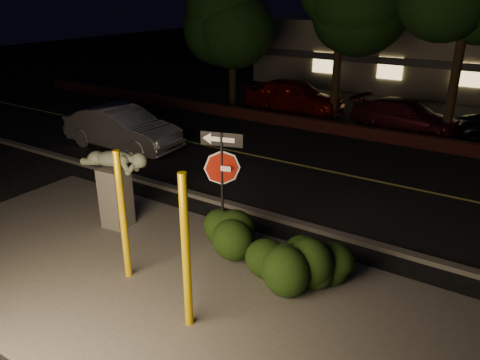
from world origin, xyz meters
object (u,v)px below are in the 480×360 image
object	(u,v)px
yellow_pole_right	(186,254)
signpost	(222,168)
silver_sedan	(122,128)
parked_car_darkred	(406,116)
yellow_pole_left	(123,217)
sculpture	(115,179)
parked_car_red	(295,96)

from	to	relation	value
yellow_pole_right	signpost	bearing A→B (deg)	112.05
silver_sedan	parked_car_darkred	xyz separation A→B (m)	(8.54, 8.16, -0.11)
yellow_pole_right	signpost	size ratio (longest dim) A/B	1.05
signpost	parked_car_darkred	distance (m)	12.40
yellow_pole_left	sculpture	bearing A→B (deg)	140.74
sculpture	parked_car_darkred	world-z (taller)	sculpture
yellow_pole_right	silver_sedan	distance (m)	10.93
yellow_pole_left	sculpture	xyz separation A→B (m)	(-1.87, 1.53, -0.10)
yellow_pole_right	parked_car_red	bearing A→B (deg)	110.09
yellow_pole_right	sculpture	distance (m)	4.44
sculpture	silver_sedan	xyz separation A→B (m)	(-4.66, 4.67, -0.52)
yellow_pole_right	parked_car_darkred	size ratio (longest dim) A/B	0.64
sculpture	yellow_pole_left	bearing A→B (deg)	-44.95
signpost	silver_sedan	distance (m)	8.70
yellow_pole_right	silver_sedan	world-z (taller)	yellow_pole_right
yellow_pole_right	parked_car_darkred	world-z (taller)	yellow_pole_right
yellow_pole_right	signpost	world-z (taller)	yellow_pole_right
parked_car_red	parked_car_darkred	world-z (taller)	parked_car_red
yellow_pole_left	yellow_pole_right	distance (m)	2.13
parked_car_red	sculpture	bearing A→B (deg)	-174.76
sculpture	parked_car_red	distance (m)	13.36
silver_sedan	parked_car_red	distance (m)	9.09
yellow_pole_left	signpost	bearing A→B (deg)	63.73
signpost	yellow_pole_left	bearing A→B (deg)	-132.57
yellow_pole_right	signpost	distance (m)	2.84
parked_car_red	parked_car_darkred	xyz separation A→B (m)	(5.53, -0.41, -0.16)
yellow_pole_right	silver_sedan	size ratio (longest dim) A/B	0.62
sculpture	parked_car_darkred	bearing A→B (deg)	67.52
signpost	sculpture	world-z (taller)	signpost
yellow_pole_right	signpost	xyz separation A→B (m)	(-1.05, 2.59, 0.53)
yellow_pole_left	sculpture	size ratio (longest dim) A/B	1.33
silver_sedan	parked_car_darkred	distance (m)	11.81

